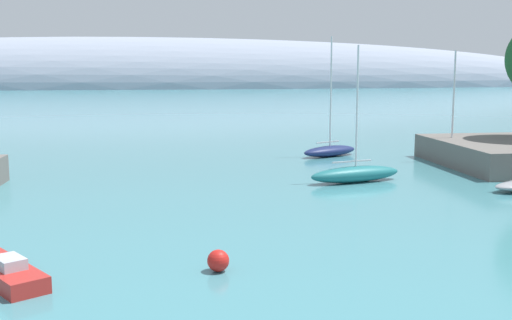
# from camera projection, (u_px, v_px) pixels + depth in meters

# --- Properties ---
(distant_ridge) EXTENTS (388.70, 51.83, 37.10)m
(distant_ridge) POSITION_uv_depth(u_px,v_px,m) (126.00, 87.00, 236.49)
(distant_ridge) COLOR #8E99AD
(distant_ridge) RESTS_ON ground
(sailboat_teal_near_shore) EXTENTS (6.98, 3.32, 9.19)m
(sailboat_teal_near_shore) POSITION_uv_depth(u_px,v_px,m) (355.00, 173.00, 42.99)
(sailboat_teal_near_shore) COLOR #1E6B70
(sailboat_teal_near_shore) RESTS_ON water
(sailboat_sand_mid_mooring) EXTENTS (4.91, 7.11, 9.08)m
(sailboat_sand_mid_mooring) POSITION_uv_depth(u_px,v_px,m) (451.00, 155.00, 52.76)
(sailboat_sand_mid_mooring) COLOR #C6B284
(sailboat_sand_mid_mooring) RESTS_ON water
(sailboat_navy_outer_mooring) EXTENTS (5.85, 4.15, 10.32)m
(sailboat_navy_outer_mooring) POSITION_uv_depth(u_px,v_px,m) (330.00, 150.00, 55.37)
(sailboat_navy_outer_mooring) COLOR navy
(sailboat_navy_outer_mooring) RESTS_ON water
(motorboat_red_foreground) EXTENTS (4.21, 5.46, 1.01)m
(motorboat_red_foreground) POSITION_uv_depth(u_px,v_px,m) (2.00, 269.00, 23.43)
(motorboat_red_foreground) COLOR red
(motorboat_red_foreground) RESTS_ON water
(mooring_buoy_red) EXTENTS (0.85, 0.85, 0.85)m
(mooring_buoy_red) POSITION_uv_depth(u_px,v_px,m) (218.00, 261.00, 24.25)
(mooring_buoy_red) COLOR red
(mooring_buoy_red) RESTS_ON water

